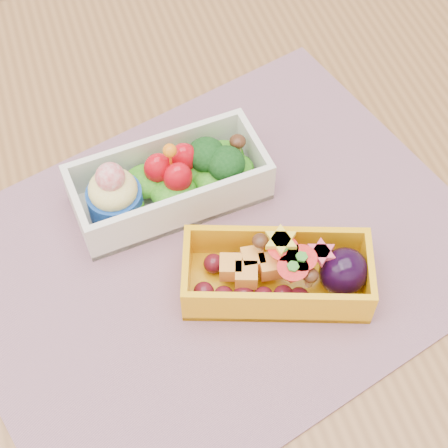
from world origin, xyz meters
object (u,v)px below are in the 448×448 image
object	(u,v)px
bento_white	(168,182)
bento_yellow	(281,273)
placemat	(218,254)
table	(247,277)

from	to	relation	value
bento_white	bento_yellow	size ratio (longest dim) A/B	1.07
bento_yellow	placemat	bearing A→B (deg)	148.57
table	bento_white	size ratio (longest dim) A/B	6.34
table	bento_yellow	size ratio (longest dim) A/B	6.75
table	placemat	bearing A→B (deg)	-151.30
table	bento_white	world-z (taller)	bento_white
table	bento_yellow	bearing A→B (deg)	-88.00
placemat	table	bearing A→B (deg)	28.70
table	bento_yellow	xyz separation A→B (m)	(0.00, -0.07, 0.12)
placemat	bento_white	world-z (taller)	bento_white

